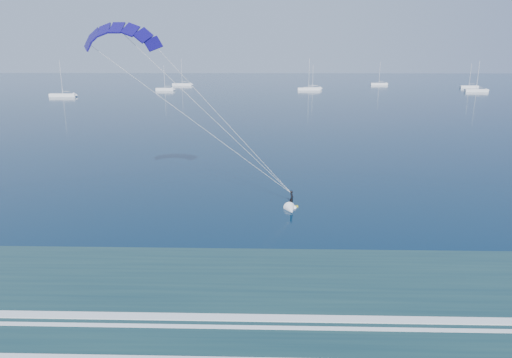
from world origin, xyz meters
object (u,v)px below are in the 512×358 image
(sailboat_0, at_px, (63,95))
(kitesurfer_rig, at_px, (213,119))
(sailboat_6, at_px, (476,90))
(sailboat_4, at_px, (379,84))
(sailboat_1, at_px, (165,89))
(sailboat_2, at_px, (182,84))
(sailboat_3, at_px, (312,88))
(sailboat_7, at_px, (309,89))
(sailboat_5, at_px, (469,87))

(sailboat_0, bearing_deg, kitesurfer_rig, -61.35)
(sailboat_6, bearing_deg, sailboat_4, 120.20)
(kitesurfer_rig, xyz_separation_m, sailboat_1, (-41.49, 167.28, -8.18))
(sailboat_2, distance_m, sailboat_3, 73.50)
(sailboat_1, relative_size, sailboat_6, 0.85)
(kitesurfer_rig, relative_size, sailboat_3, 1.69)
(sailboat_1, distance_m, sailboat_7, 64.67)
(sailboat_4, height_order, sailboat_7, sailboat_7)
(sailboat_2, height_order, sailboat_6, sailboat_2)
(sailboat_3, height_order, sailboat_5, sailboat_5)
(kitesurfer_rig, distance_m, sailboat_3, 177.33)
(kitesurfer_rig, xyz_separation_m, sailboat_4, (64.74, 214.06, -8.17))
(sailboat_5, bearing_deg, sailboat_0, -161.98)
(sailboat_1, relative_size, sailboat_7, 0.80)
(kitesurfer_rig, bearing_deg, sailboat_4, 73.17)
(sailboat_0, bearing_deg, sailboat_4, 30.70)
(kitesurfer_rig, relative_size, sailboat_2, 1.38)
(sailboat_0, xyz_separation_m, sailboat_5, (175.09, 56.97, -0.01))
(sailboat_0, bearing_deg, sailboat_3, 23.64)
(sailboat_2, relative_size, sailboat_6, 1.05)
(sailboat_6, bearing_deg, kitesurfer_rig, -120.12)
(kitesurfer_rig, distance_m, sailboat_4, 223.78)
(sailboat_1, relative_size, sailboat_4, 0.91)
(kitesurfer_rig, relative_size, sailboat_1, 1.71)
(sailboat_4, xyz_separation_m, sailboat_6, (29.78, -51.16, 0.01))
(sailboat_2, xyz_separation_m, sailboat_5, (143.72, -17.58, -0.01))
(sailboat_4, bearing_deg, sailboat_2, -176.26)
(sailboat_1, bearing_deg, sailboat_4, 23.77)
(sailboat_3, xyz_separation_m, sailboat_5, (77.46, 14.23, 0.00))
(sailboat_1, relative_size, sailboat_3, 0.99)
(sailboat_7, bearing_deg, sailboat_3, 64.60)
(sailboat_4, distance_m, sailboat_6, 59.20)
(kitesurfer_rig, distance_m, sailboat_7, 172.63)
(sailboat_2, xyz_separation_m, sailboat_4, (105.79, 6.91, -0.01))
(sailboat_4, distance_m, sailboat_7, 59.99)
(sailboat_1, height_order, sailboat_4, sailboat_4)
(sailboat_5, bearing_deg, sailboat_2, 173.03)
(sailboat_2, bearing_deg, sailboat_1, -90.62)
(sailboat_0, xyz_separation_m, sailboat_6, (166.95, 30.30, -0.00))
(sailboat_1, relative_size, sailboat_5, 0.95)
(sailboat_4, bearing_deg, sailboat_1, -156.23)
(sailboat_0, xyz_separation_m, sailboat_7, (95.52, 38.28, 0.01))
(sailboat_0, xyz_separation_m, sailboat_1, (30.94, 34.68, -0.01))
(sailboat_5, height_order, sailboat_6, sailboat_6)
(sailboat_1, xyz_separation_m, sailboat_6, (136.01, -4.38, 0.01))
(sailboat_2, distance_m, sailboat_5, 144.79)
(sailboat_5, xyz_separation_m, sailboat_6, (-8.14, -26.67, 0.01))
(sailboat_4, bearing_deg, sailboat_0, -149.30)
(sailboat_1, bearing_deg, sailboat_7, 3.20)
(sailboat_0, xyz_separation_m, sailboat_2, (31.37, 74.55, 0.00))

